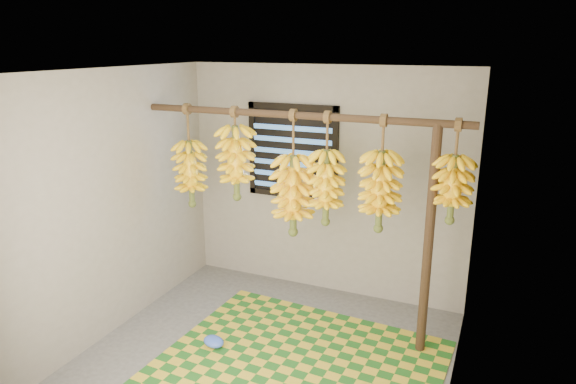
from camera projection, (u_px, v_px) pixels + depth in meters
The scene contains 16 objects.
floor at pixel (262, 361), 4.36m from camera, with size 3.00×3.00×0.01m, color #515151.
ceiling at pixel (258, 71), 3.68m from camera, with size 3.00×3.00×0.01m, color silver.
wall_back at pixel (324, 182), 5.35m from camera, with size 3.00×0.01×2.40m, color gray.
wall_left at pixel (110, 205), 4.59m from camera, with size 0.01×3.00×2.40m, color gray.
wall_right at pixel (461, 259), 3.45m from camera, with size 0.01×3.00×2.40m, color gray.
window at pixel (292, 152), 5.37m from camera, with size 1.00×0.04×1.00m.
hanging_pole at pixel (295, 115), 4.41m from camera, with size 0.06×0.06×3.00m, color #3C281B.
support_post at pixel (428, 244), 4.24m from camera, with size 0.08×0.08×2.00m, color #3C281B.
woven_mat at pixel (300, 363), 4.32m from camera, with size 2.27×1.81×0.01m, color #1E5E1B.
plastic_bag at pixel (214, 341), 4.55m from camera, with size 0.21×0.15×0.09m, color blue.
banana_bunch_a at pixel (191, 174), 5.01m from camera, with size 0.32×0.32×1.01m.
banana_bunch_b at pixel (236, 163), 4.77m from camera, with size 0.34×0.34×0.87m.
banana_bunch_c at pixel (293, 195), 4.62m from camera, with size 0.37×0.37×1.14m.
banana_bunch_d at pixel (326, 187), 4.47m from camera, with size 0.31×0.31×1.00m.
banana_bunch_e at pixel (380, 191), 4.29m from camera, with size 0.34×0.34×0.99m.
banana_bunch_f at pixel (452, 189), 4.04m from camera, with size 0.29×0.29×0.84m.
Camera 1 is at (1.70, -3.39, 2.60)m, focal length 32.00 mm.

